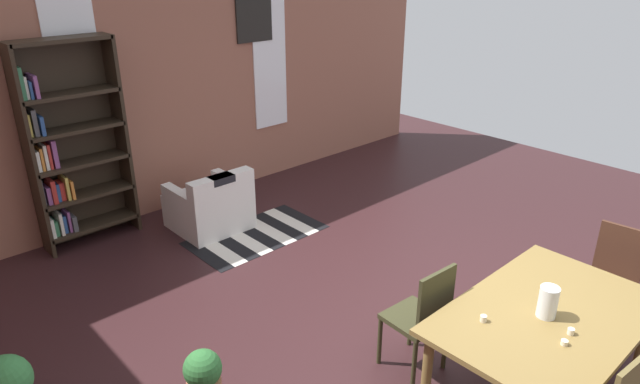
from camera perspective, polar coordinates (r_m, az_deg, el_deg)
The scene contains 16 objects.
ground_plane at distance 4.99m, azimuth 13.49°, elevation -14.65°, with size 10.62×10.62×0.00m, color #321A1C.
back_wall_brick at distance 7.18m, azimuth -13.93°, elevation 11.77°, with size 8.44×0.12×3.32m, color #985E4B.
window_pane_0 at distance 6.57m, azimuth -23.77°, elevation 10.93°, with size 0.55×0.02×2.16m, color white.
window_pane_1 at distance 7.81m, azimuth -5.25°, elevation 14.46°, with size 0.55×0.02×2.16m, color white.
dining_table at distance 4.24m, azimuth 22.33°, elevation -12.35°, with size 1.69×1.07×0.75m.
vase_on_table at distance 4.09m, azimuth 22.44°, elevation -10.44°, with size 0.13×0.13×0.23m, color silver.
tealight_candle_0 at distance 3.95m, azimuth 16.50°, elevation -12.40°, with size 0.04×0.04×0.05m, color silver.
tealight_candle_1 at distance 4.03m, azimuth 24.45°, elevation -12.95°, with size 0.04×0.04×0.04m, color silver.
tealight_candle_2 at distance 3.92m, azimuth 23.89°, elevation -14.01°, with size 0.04×0.04×0.03m, color silver.
dining_chair_far_left at distance 4.34m, azimuth 10.50°, elevation -12.45°, with size 0.42×0.42×0.95m.
dining_chair_head_right at distance 5.32m, azimuth 27.86°, elevation -7.79°, with size 0.44×0.44×0.95m.
bookshelf_tall at distance 6.49m, azimuth -24.33°, elevation 4.07°, with size 1.02×0.32×2.25m.
armchair_white at distance 6.65m, azimuth -11.21°, elevation -1.49°, with size 0.80×0.81×0.75m.
potted_plant_by_shelf at distance 4.24m, azimuth -11.92°, elevation -18.24°, with size 0.28×0.28×0.46m.
striped_rug at distance 6.52m, azimuth -6.58°, elevation -4.38°, with size 1.55×0.86×0.01m.
framed_picture at distance 7.60m, azimuth -6.84°, elevation 17.81°, with size 0.56×0.03×0.72m, color black.
Camera 1 is at (-3.42, -2.03, 3.02)m, focal length 31.04 mm.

